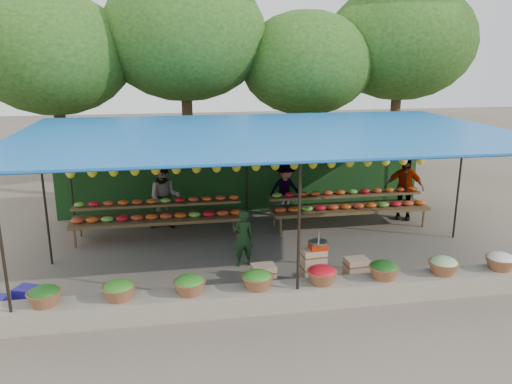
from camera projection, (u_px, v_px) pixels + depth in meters
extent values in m
plane|color=brown|center=(266.00, 250.00, 11.76)|extent=(60.00, 60.00, 0.00)
cube|color=gray|center=(295.00, 295.00, 9.10)|extent=(10.60, 0.55, 0.40)
cylinder|color=black|center=(3.00, 255.00, 7.84)|extent=(0.05, 0.05, 2.80)
cylinder|color=black|center=(299.00, 236.00, 8.64)|extent=(0.05, 0.05, 2.80)
cylinder|color=black|center=(45.00, 203.00, 10.59)|extent=(0.05, 0.05, 2.80)
cylinder|color=black|center=(459.00, 184.00, 12.19)|extent=(0.05, 0.05, 2.80)
cylinder|color=black|center=(70.00, 173.00, 13.35)|extent=(0.05, 0.05, 2.80)
cylinder|color=black|center=(247.00, 166.00, 14.15)|extent=(0.05, 0.05, 2.80)
cylinder|color=black|center=(405.00, 160.00, 14.95)|extent=(0.05, 0.05, 2.80)
cube|color=#175EB3|center=(267.00, 132.00, 11.02)|extent=(10.80, 6.60, 0.04)
cube|color=#175EB3|center=(288.00, 157.00, 9.17)|extent=(10.80, 2.19, 0.26)
cube|color=#175EB3|center=(252.00, 127.00, 12.97)|extent=(10.80, 2.19, 0.26)
cylinder|color=gray|center=(256.00, 154.00, 12.56)|extent=(9.60, 0.01, 0.01)
ellipsoid|color=yellow|center=(70.00, 172.00, 11.88)|extent=(0.23, 0.17, 0.30)
ellipsoid|color=yellow|center=(92.00, 171.00, 11.97)|extent=(0.23, 0.17, 0.30)
ellipsoid|color=yellow|center=(114.00, 171.00, 12.05)|extent=(0.23, 0.17, 0.30)
ellipsoid|color=yellow|center=(135.00, 170.00, 12.13)|extent=(0.23, 0.17, 0.30)
ellipsoid|color=yellow|center=(156.00, 169.00, 12.22)|extent=(0.23, 0.17, 0.30)
ellipsoid|color=yellow|center=(176.00, 168.00, 12.30)|extent=(0.23, 0.17, 0.30)
ellipsoid|color=yellow|center=(197.00, 168.00, 12.38)|extent=(0.23, 0.17, 0.30)
ellipsoid|color=yellow|center=(217.00, 167.00, 12.47)|extent=(0.23, 0.17, 0.30)
ellipsoid|color=yellow|center=(236.00, 166.00, 12.55)|extent=(0.23, 0.17, 0.30)
ellipsoid|color=yellow|center=(256.00, 165.00, 12.63)|extent=(0.23, 0.17, 0.30)
ellipsoid|color=yellow|center=(275.00, 165.00, 12.72)|extent=(0.23, 0.17, 0.30)
ellipsoid|color=yellow|center=(294.00, 164.00, 12.80)|extent=(0.23, 0.17, 0.30)
ellipsoid|color=yellow|center=(313.00, 163.00, 12.88)|extent=(0.23, 0.17, 0.30)
ellipsoid|color=yellow|center=(332.00, 163.00, 12.97)|extent=(0.23, 0.17, 0.30)
ellipsoid|color=yellow|center=(350.00, 162.00, 13.05)|extent=(0.23, 0.17, 0.30)
ellipsoid|color=yellow|center=(368.00, 161.00, 13.13)|extent=(0.23, 0.17, 0.30)
ellipsoid|color=yellow|center=(386.00, 160.00, 13.22)|extent=(0.23, 0.17, 0.30)
ellipsoid|color=yellow|center=(403.00, 160.00, 13.30)|extent=(0.23, 0.17, 0.30)
ellipsoid|color=yellow|center=(421.00, 159.00, 13.38)|extent=(0.23, 0.17, 0.30)
ellipsoid|color=#1C5215|center=(44.00, 293.00, 8.27)|extent=(0.52, 0.52, 0.23)
ellipsoid|color=#337D21|center=(119.00, 287.00, 8.47)|extent=(0.52, 0.52, 0.23)
ellipsoid|color=#337D21|center=(190.00, 282.00, 8.67)|extent=(0.52, 0.52, 0.23)
ellipsoid|color=#337D21|center=(257.00, 277.00, 8.87)|extent=(0.52, 0.52, 0.23)
ellipsoid|color=red|center=(322.00, 272.00, 9.07)|extent=(0.52, 0.52, 0.23)
ellipsoid|color=#1C5215|center=(384.00, 267.00, 9.27)|extent=(0.52, 0.52, 0.23)
ellipsoid|color=#A0C97D|center=(444.00, 263.00, 9.47)|extent=(0.52, 0.52, 0.23)
ellipsoid|color=white|center=(501.00, 259.00, 9.67)|extent=(0.52, 0.52, 0.23)
cube|color=#1A491C|center=(246.00, 169.00, 14.43)|extent=(10.60, 0.06, 2.50)
cylinder|color=#342613|center=(62.00, 135.00, 15.83)|extent=(0.36, 0.36, 3.97)
ellipsoid|color=#193A0F|center=(53.00, 54.00, 15.18)|extent=(4.77, 4.77, 3.69)
cylinder|color=#342613|center=(188.00, 123.00, 16.81)|extent=(0.36, 0.36, 4.48)
ellipsoid|color=#193A0F|center=(185.00, 36.00, 16.07)|extent=(5.39, 5.39, 4.17)
cylinder|color=#342613|center=(304.00, 132.00, 17.29)|extent=(0.36, 0.36, 3.71)
ellipsoid|color=#193A0F|center=(306.00, 63.00, 16.68)|extent=(4.47, 4.47, 3.45)
cylinder|color=#342613|center=(395.00, 120.00, 18.17)|extent=(0.36, 0.36, 4.35)
ellipsoid|color=#193A0F|center=(400.00, 42.00, 17.46)|extent=(5.24, 5.24, 4.05)
cube|color=#45331B|center=(158.00, 218.00, 12.45)|extent=(4.20, 0.95, 0.08)
cube|color=#45331B|center=(158.00, 204.00, 12.66)|extent=(4.20, 0.35, 0.06)
cylinder|color=#45331B|center=(75.00, 238.00, 11.81)|extent=(0.06, 0.06, 0.50)
cylinder|color=#45331B|center=(238.00, 229.00, 12.46)|extent=(0.06, 0.06, 0.50)
cylinder|color=#45331B|center=(80.00, 227.00, 12.57)|extent=(0.06, 0.06, 0.50)
cylinder|color=#45331B|center=(234.00, 219.00, 13.22)|extent=(0.06, 0.06, 0.50)
ellipsoid|color=#C33C1B|center=(77.00, 221.00, 11.96)|extent=(0.31, 0.26, 0.13)
ellipsoid|color=#62A332|center=(79.00, 205.00, 12.32)|extent=(0.26, 0.22, 0.12)
ellipsoid|color=#CA4E12|center=(93.00, 220.00, 12.02)|extent=(0.31, 0.26, 0.13)
ellipsoid|color=red|center=(94.00, 204.00, 12.38)|extent=(0.26, 0.22, 0.12)
ellipsoid|color=#62A332|center=(108.00, 219.00, 12.08)|extent=(0.31, 0.26, 0.13)
ellipsoid|color=#C33C1B|center=(109.00, 203.00, 12.44)|extent=(0.26, 0.22, 0.12)
ellipsoid|color=red|center=(122.00, 218.00, 12.14)|extent=(0.31, 0.26, 0.13)
ellipsoid|color=#CA4E12|center=(123.00, 202.00, 12.49)|extent=(0.26, 0.22, 0.12)
ellipsoid|color=#C33C1B|center=(137.00, 217.00, 12.20)|extent=(0.31, 0.26, 0.13)
ellipsoid|color=#C33C1B|center=(137.00, 202.00, 12.55)|extent=(0.26, 0.22, 0.12)
ellipsoid|color=#CA4E12|center=(152.00, 217.00, 12.25)|extent=(0.31, 0.26, 0.13)
ellipsoid|color=#CA4E12|center=(152.00, 201.00, 12.61)|extent=(0.26, 0.22, 0.12)
ellipsoid|color=#C33C1B|center=(166.00, 216.00, 12.31)|extent=(0.31, 0.26, 0.13)
ellipsoid|color=#62A332|center=(166.00, 200.00, 12.67)|extent=(0.26, 0.22, 0.12)
ellipsoid|color=#CA4E12|center=(180.00, 215.00, 12.37)|extent=(0.31, 0.26, 0.13)
ellipsoid|color=red|center=(179.00, 200.00, 12.73)|extent=(0.26, 0.22, 0.12)
ellipsoid|color=#62A332|center=(195.00, 214.00, 12.43)|extent=(0.31, 0.26, 0.13)
ellipsoid|color=#C33C1B|center=(193.00, 199.00, 12.79)|extent=(0.26, 0.22, 0.12)
ellipsoid|color=red|center=(209.00, 214.00, 12.49)|extent=(0.31, 0.26, 0.13)
ellipsoid|color=#CA4E12|center=(207.00, 198.00, 12.84)|extent=(0.26, 0.22, 0.12)
ellipsoid|color=#C33C1B|center=(222.00, 213.00, 12.55)|extent=(0.31, 0.26, 0.13)
ellipsoid|color=#C33C1B|center=(220.00, 198.00, 12.90)|extent=(0.26, 0.22, 0.12)
ellipsoid|color=#CA4E12|center=(236.00, 212.00, 12.60)|extent=(0.31, 0.26, 0.13)
ellipsoid|color=#CA4E12|center=(234.00, 197.00, 12.96)|extent=(0.26, 0.22, 0.12)
cube|color=#45331B|center=(349.00, 208.00, 13.28)|extent=(4.20, 0.95, 0.08)
cube|color=#45331B|center=(346.00, 195.00, 13.49)|extent=(4.20, 0.35, 0.06)
cylinder|color=#45331B|center=(281.00, 226.00, 12.64)|extent=(0.06, 0.06, 0.50)
cylinder|color=#45331B|center=(423.00, 218.00, 13.29)|extent=(0.06, 0.06, 0.50)
cylinder|color=#45331B|center=(274.00, 216.00, 13.40)|extent=(0.06, 0.06, 0.50)
cylinder|color=#45331B|center=(409.00, 209.00, 14.05)|extent=(0.06, 0.06, 0.50)
ellipsoid|color=#C33C1B|center=(281.00, 210.00, 12.80)|extent=(0.31, 0.26, 0.13)
ellipsoid|color=#62A332|center=(277.00, 195.00, 13.15)|extent=(0.26, 0.22, 0.12)
ellipsoid|color=#CA4E12|center=(294.00, 209.00, 12.85)|extent=(0.31, 0.26, 0.13)
ellipsoid|color=red|center=(290.00, 195.00, 13.21)|extent=(0.26, 0.22, 0.12)
ellipsoid|color=#62A332|center=(307.00, 209.00, 12.91)|extent=(0.31, 0.26, 0.13)
ellipsoid|color=#C33C1B|center=(303.00, 194.00, 13.27)|extent=(0.26, 0.22, 0.12)
ellipsoid|color=red|center=(320.00, 208.00, 12.97)|extent=(0.31, 0.26, 0.13)
ellipsoid|color=#CA4E12|center=(315.00, 193.00, 13.33)|extent=(0.26, 0.22, 0.12)
ellipsoid|color=#C33C1B|center=(333.00, 207.00, 13.03)|extent=(0.31, 0.26, 0.13)
ellipsoid|color=#C33C1B|center=(328.00, 193.00, 13.39)|extent=(0.26, 0.22, 0.12)
ellipsoid|color=#CA4E12|center=(346.00, 206.00, 13.09)|extent=(0.31, 0.26, 0.13)
ellipsoid|color=#CA4E12|center=(340.00, 192.00, 13.44)|extent=(0.26, 0.22, 0.12)
ellipsoid|color=#C33C1B|center=(358.00, 206.00, 13.15)|extent=(0.31, 0.26, 0.13)
ellipsoid|color=#62A332|center=(353.00, 192.00, 13.50)|extent=(0.26, 0.22, 0.12)
ellipsoid|color=#CA4E12|center=(371.00, 205.00, 13.20)|extent=(0.31, 0.26, 0.13)
ellipsoid|color=red|center=(365.00, 191.00, 13.56)|extent=(0.26, 0.22, 0.12)
ellipsoid|color=#62A332|center=(383.00, 204.00, 13.26)|extent=(0.31, 0.26, 0.13)
ellipsoid|color=#C33C1B|center=(377.00, 190.00, 13.62)|extent=(0.26, 0.22, 0.12)
ellipsoid|color=red|center=(396.00, 204.00, 13.32)|extent=(0.31, 0.26, 0.13)
ellipsoid|color=#CA4E12|center=(389.00, 190.00, 13.68)|extent=(0.26, 0.22, 0.12)
ellipsoid|color=#C33C1B|center=(408.00, 203.00, 13.38)|extent=(0.31, 0.26, 0.13)
ellipsoid|color=#C33C1B|center=(401.00, 189.00, 13.74)|extent=(0.26, 0.22, 0.12)
ellipsoid|color=#CA4E12|center=(420.00, 203.00, 13.44)|extent=(0.31, 0.26, 0.13)
ellipsoid|color=#CA4E12|center=(413.00, 189.00, 13.79)|extent=(0.26, 0.22, 0.12)
cube|color=#A27A5C|center=(264.00, 283.00, 9.74)|extent=(0.47, 0.37, 0.25)
cube|color=#A27A5C|center=(264.00, 271.00, 9.67)|extent=(0.47, 0.37, 0.25)
cube|color=#A27A5C|center=(313.00, 280.00, 9.91)|extent=(0.47, 0.37, 0.25)
cube|color=#A27A5C|center=(313.00, 267.00, 9.84)|extent=(0.47, 0.37, 0.25)
cube|color=#A27A5C|center=(314.00, 255.00, 9.77)|extent=(0.47, 0.37, 0.25)
cube|color=#A27A5C|center=(356.00, 276.00, 10.06)|extent=(0.47, 0.37, 0.25)
cube|color=#A27A5C|center=(357.00, 264.00, 9.99)|extent=(0.47, 0.37, 0.25)
cube|color=#AB290D|center=(318.00, 246.00, 9.73)|extent=(0.33, 0.29, 0.13)
cylinder|color=gray|center=(318.00, 242.00, 9.71)|extent=(0.35, 0.35, 0.03)
cylinder|color=gray|center=(319.00, 237.00, 9.68)|extent=(0.03, 0.03, 0.24)
imported|color=#173318|center=(243.00, 238.00, 10.73)|extent=(0.51, 0.38, 1.27)
imported|color=slate|center=(165.00, 197.00, 13.02)|extent=(0.91, 0.75, 1.70)
imported|color=slate|center=(285.00, 190.00, 14.01)|extent=(1.09, 0.75, 1.56)
imported|color=slate|center=(404.00, 188.00, 13.80)|extent=(1.12, 0.82, 1.77)
cube|color=navy|center=(29.00, 295.00, 9.24)|extent=(0.58, 0.51, 0.29)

